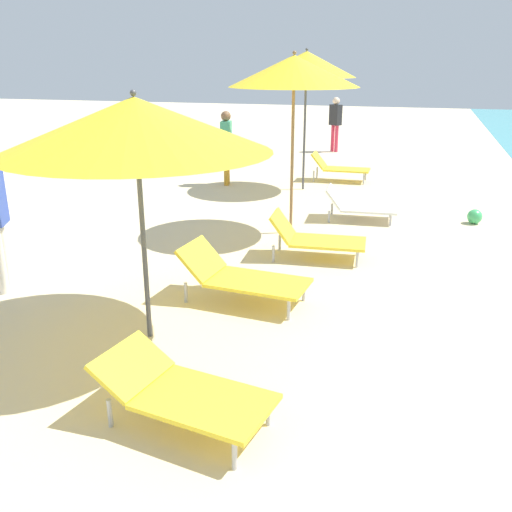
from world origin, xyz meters
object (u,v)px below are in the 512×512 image
(lounger_third_shoreside, at_px, (241,276))
(beach_ball, at_px, (475,217))
(umbrella_third, at_px, (135,125))
(umbrella_farthest, at_px, (306,64))
(lounger_fourth_shoreside, at_px, (359,205))
(umbrella_fourth, at_px, (294,71))
(lounger_fourth_inland, at_px, (314,238))
(person_walking_near, at_px, (335,119))
(person_walking_far, at_px, (226,141))
(lounger_third_inland, at_px, (183,391))
(lounger_farthest_shoreside, at_px, (338,167))

(lounger_third_shoreside, distance_m, beach_ball, 5.24)
(umbrella_third, xyz_separation_m, beach_ball, (3.53, 5.49, -2.02))
(umbrella_farthest, bearing_deg, umbrella_third, -90.44)
(umbrella_third, relative_size, beach_ball, 9.90)
(lounger_third_shoreside, distance_m, lounger_fourth_shoreside, 4.14)
(umbrella_fourth, height_order, lounger_fourth_inland, umbrella_fourth)
(umbrella_fourth, relative_size, beach_ball, 11.14)
(lounger_fourth_inland, relative_size, person_walking_near, 0.83)
(lounger_fourth_inland, distance_m, person_walking_far, 5.38)
(lounger_third_inland, height_order, umbrella_farthest, umbrella_farthest)
(umbrella_third, bearing_deg, lounger_fourth_inland, 67.94)
(lounger_third_inland, distance_m, beach_ball, 7.25)
(lounger_fourth_inland, bearing_deg, umbrella_fourth, 113.57)
(lounger_third_shoreside, xyz_separation_m, lounger_farthest_shoreside, (0.03, 7.38, 0.01))
(lounger_third_shoreside, xyz_separation_m, lounger_fourth_inland, (0.54, 1.77, -0.01))
(lounger_fourth_inland, xyz_separation_m, person_walking_near, (-1.32, 10.17, 0.70))
(lounger_third_inland, relative_size, person_walking_far, 0.88)
(umbrella_fourth, xyz_separation_m, lounger_farthest_shoreside, (0.11, 4.47, -2.23))
(umbrella_farthest, bearing_deg, lounger_farthest_shoreside, 61.30)
(beach_ball, bearing_deg, person_walking_near, 115.90)
(lounger_fourth_shoreside, bearing_deg, lounger_third_shoreside, -106.58)
(umbrella_fourth, relative_size, person_walking_near, 1.71)
(umbrella_third, bearing_deg, lounger_third_shoreside, 60.53)
(lounger_fourth_inland, distance_m, lounger_farthest_shoreside, 5.64)
(umbrella_fourth, height_order, beach_ball, umbrella_fourth)
(umbrella_fourth, bearing_deg, person_walking_near, 94.45)
(umbrella_third, relative_size, lounger_fourth_shoreside, 1.97)
(umbrella_third, xyz_separation_m, lounger_farthest_shoreside, (0.67, 8.51, -1.82))
(lounger_fourth_shoreside, relative_size, person_walking_near, 0.77)
(lounger_fourth_inland, relative_size, umbrella_farthest, 0.47)
(beach_ball, bearing_deg, lounger_farthest_shoreside, 133.50)
(person_walking_near, distance_m, person_walking_far, 5.92)
(umbrella_fourth, bearing_deg, umbrella_third, -97.84)
(umbrella_fourth, xyz_separation_m, lounger_fourth_shoreside, (0.98, 1.12, -2.29))
(person_walking_far, bearing_deg, lounger_third_shoreside, 99.54)
(person_walking_near, height_order, beach_ball, person_walking_near)
(person_walking_far, bearing_deg, person_walking_near, -116.88)
(umbrella_fourth, bearing_deg, person_walking_far, 124.63)
(lounger_third_inland, bearing_deg, beach_ball, 78.62)
(lounger_third_inland, height_order, person_walking_far, person_walking_far)
(lounger_fourth_inland, bearing_deg, lounger_fourth_shoreside, 76.27)
(lounger_fourth_inland, bearing_deg, umbrella_farthest, 99.38)
(lounger_fourth_shoreside, bearing_deg, person_walking_far, 142.17)
(lounger_third_inland, bearing_deg, lounger_farthest_shoreside, 101.17)
(umbrella_third, relative_size, person_walking_far, 1.53)
(lounger_third_inland, bearing_deg, person_walking_near, 103.91)
(person_walking_near, xyz_separation_m, person_walking_far, (-1.59, -5.70, -0.00))
(person_walking_far, distance_m, beach_ball, 5.66)
(person_walking_far, height_order, beach_ball, person_walking_far)
(person_walking_far, relative_size, beach_ball, 6.48)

